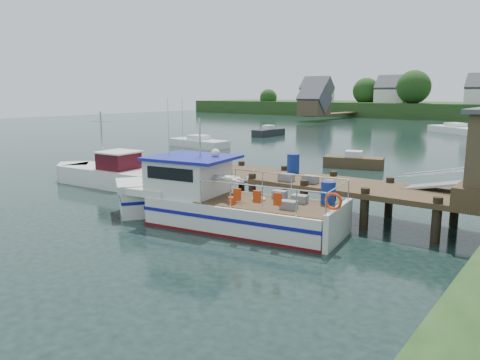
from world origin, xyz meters
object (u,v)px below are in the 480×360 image
Objects in this scene: moored_d at (455,129)px; work_boat at (109,173)px; dock at (435,171)px; moored_rowboat at (354,161)px; moored_a at (199,143)px; lobster_boat at (216,202)px; moored_e at (269,132)px.

work_boat is at bearing -119.41° from moored_d.
moored_rowboat is (-8.26, 12.25, -1.82)m from dock.
dock is 16.71m from work_boat.
lobster_boat is at bearing -22.16° from moored_a.
lobster_boat is 1.37× the size of moored_d.
work_boat is (-9.65, 2.45, -0.24)m from lobster_boat.
dock reaches higher than moored_rowboat.
work_boat is at bearing -39.40° from moored_a.
work_boat is 30.75m from moored_e.
dock reaches higher than moored_e.
dock is 28.67m from moored_a.
moored_a is 1.35× the size of moored_e.
dock is at bearing 20.42° from lobster_boat.
moored_a is at bearing -173.81° from moored_rowboat.
dock is 1.65× the size of lobster_boat.
work_boat is 1.22× the size of moored_a.
moored_a is at bearing -137.25° from moored_d.
dock is 3.61× the size of moored_e.
moored_e is (-17.22, 15.78, 0.05)m from moored_rowboat.
moored_rowboat is 0.56× the size of moored_d.
moored_e is at bearing 118.93° from moored_a.
dock is 2.26× the size of moored_d.
lobster_boat reaches higher than moored_e.
moored_e is (-1.00, 13.22, 0.05)m from moored_a.
moored_e is (-16.35, -16.98, -0.01)m from moored_d.
moored_rowboat is 32.78m from moored_d.
moored_rowboat reaches higher than moored_a.
moored_d is at bearing 38.56° from moored_e.
moored_rowboat is (8.30, 13.64, -0.21)m from work_boat.
lobster_boat is 2.19× the size of moored_e.
moored_d reaches higher than moored_a.
moored_rowboat is 0.66× the size of moored_a.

